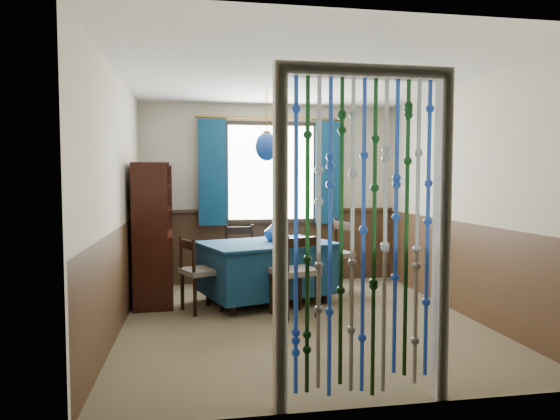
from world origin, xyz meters
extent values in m
plane|color=brown|center=(0.00, 0.00, 0.00)|extent=(4.00, 4.00, 0.00)
plane|color=silver|center=(0.00, 0.00, 2.50)|extent=(4.00, 4.00, 0.00)
plane|color=#BBB199|center=(0.00, 2.00, 1.25)|extent=(3.60, 0.00, 3.60)
plane|color=#BBB199|center=(0.00, -2.00, 1.25)|extent=(3.60, 0.00, 3.60)
plane|color=#BBB199|center=(-1.80, 0.00, 1.25)|extent=(0.00, 4.00, 4.00)
plane|color=#BBB199|center=(1.80, 0.00, 1.25)|extent=(0.00, 4.00, 4.00)
plane|color=#3B2716|center=(0.00, 1.99, 0.50)|extent=(3.60, 0.00, 3.60)
plane|color=#3B2716|center=(0.00, -1.99, 0.50)|extent=(3.60, 0.00, 3.60)
plane|color=#3B2716|center=(-1.79, 0.00, 0.50)|extent=(0.00, 4.00, 4.00)
plane|color=#3B2716|center=(1.79, 0.00, 0.50)|extent=(0.00, 4.00, 4.00)
cube|color=black|center=(0.00, 1.95, 1.55)|extent=(1.32, 0.12, 1.42)
cube|color=#0F304F|center=(-0.22, 0.83, 0.40)|extent=(1.67, 1.37, 0.57)
cube|color=#0F304F|center=(-0.22, 0.83, 0.70)|extent=(1.74, 1.45, 0.03)
cylinder|color=black|center=(-0.67, 0.30, 0.07)|extent=(0.07, 0.07, 0.14)
cylinder|color=black|center=(0.44, 0.67, 0.07)|extent=(0.07, 0.07, 0.14)
cylinder|color=black|center=(-0.89, 0.98, 0.07)|extent=(0.07, 0.07, 0.14)
cylinder|color=black|center=(0.22, 1.35, 0.07)|extent=(0.07, 0.07, 0.14)
cylinder|color=black|center=(-0.14, -0.03, 0.23)|extent=(0.04, 0.04, 0.45)
cylinder|color=black|center=(0.20, 0.09, 0.23)|extent=(0.04, 0.04, 0.45)
cylinder|color=black|center=(-0.25, 0.29, 0.23)|extent=(0.04, 0.04, 0.45)
cylinder|color=black|center=(0.09, 0.41, 0.23)|extent=(0.04, 0.04, 0.45)
cube|color=#5B5549|center=(-0.03, 0.19, 0.48)|extent=(0.56, 0.54, 0.06)
cube|color=black|center=(0.03, 0.02, 0.81)|extent=(0.37, 0.16, 0.10)
cylinder|color=black|center=(-0.14, -0.04, 0.67)|extent=(0.04, 0.04, 0.44)
cylinder|color=black|center=(0.20, 0.08, 0.67)|extent=(0.04, 0.04, 0.44)
cylinder|color=black|center=(-0.31, 1.62, 0.22)|extent=(0.04, 0.04, 0.43)
cylinder|color=black|center=(-0.65, 1.61, 0.22)|extent=(0.04, 0.04, 0.43)
cylinder|color=black|center=(-0.31, 1.29, 0.22)|extent=(0.04, 0.04, 0.43)
cylinder|color=black|center=(-0.65, 1.29, 0.22)|extent=(0.04, 0.04, 0.43)
cube|color=#5B5549|center=(-0.48, 1.45, 0.46)|extent=(0.43, 0.41, 0.06)
cube|color=black|center=(-0.48, 1.62, 0.78)|extent=(0.36, 0.05, 0.10)
cylinder|color=black|center=(-0.31, 1.63, 0.64)|extent=(0.04, 0.04, 0.42)
cylinder|color=black|center=(-0.65, 1.62, 0.64)|extent=(0.04, 0.04, 0.42)
cylinder|color=black|center=(-1.21, 0.63, 0.21)|extent=(0.04, 0.04, 0.42)
cylinder|color=black|center=(-1.07, 0.33, 0.21)|extent=(0.04, 0.04, 0.42)
cylinder|color=black|center=(-0.93, 0.76, 0.21)|extent=(0.04, 0.04, 0.42)
cylinder|color=black|center=(-0.79, 0.46, 0.21)|extent=(0.04, 0.04, 0.42)
cube|color=#5B5549|center=(-1.00, 0.55, 0.45)|extent=(0.53, 0.54, 0.06)
cube|color=black|center=(-1.15, 0.48, 0.76)|extent=(0.18, 0.34, 0.09)
cylinder|color=black|center=(-1.22, 0.63, 0.63)|extent=(0.04, 0.04, 0.41)
cylinder|color=black|center=(-1.08, 0.33, 0.63)|extent=(0.04, 0.04, 0.41)
cylinder|color=black|center=(0.86, 0.97, 0.24)|extent=(0.05, 0.05, 0.48)
cylinder|color=black|center=(0.75, 1.34, 0.24)|extent=(0.05, 0.05, 0.48)
cylinder|color=black|center=(0.51, 0.87, 0.24)|extent=(0.05, 0.05, 0.48)
cylinder|color=black|center=(0.40, 1.24, 0.24)|extent=(0.05, 0.05, 0.48)
cube|color=#5B5549|center=(0.63, 1.10, 0.51)|extent=(0.56, 0.58, 0.06)
cube|color=black|center=(0.82, 1.16, 0.86)|extent=(0.15, 0.40, 0.11)
cylinder|color=black|center=(0.87, 0.97, 0.71)|extent=(0.04, 0.04, 0.47)
cylinder|color=black|center=(0.76, 1.35, 0.71)|extent=(0.04, 0.04, 0.47)
cube|color=black|center=(-1.55, 1.20, 0.41)|extent=(0.49, 1.28, 0.82)
cube|color=black|center=(-1.55, 0.60, 1.23)|extent=(0.39, 0.07, 0.82)
cube|color=black|center=(-1.55, 1.80, 1.23)|extent=(0.39, 0.07, 0.82)
cube|color=black|center=(-1.55, 1.20, 1.63)|extent=(0.44, 1.27, 0.04)
cube|color=black|center=(-1.75, 1.20, 1.23)|extent=(0.09, 1.24, 0.82)
cube|color=black|center=(-1.52, 1.20, 1.11)|extent=(0.39, 1.19, 0.02)
cube|color=black|center=(-1.52, 1.20, 1.38)|extent=(0.39, 1.19, 0.02)
cylinder|color=olive|center=(-0.22, 0.83, 2.17)|extent=(0.01, 0.01, 0.66)
ellipsoid|color=#173D9E|center=(-0.22, 0.83, 1.84)|extent=(0.27, 0.27, 0.33)
cylinder|color=olive|center=(-0.22, 0.83, 2.00)|extent=(0.08, 0.08, 0.03)
imported|color=#173D9E|center=(-0.13, 0.94, 0.83)|extent=(0.27, 0.27, 0.22)
imported|color=beige|center=(-1.50, 1.02, 1.15)|extent=(0.22, 0.22, 0.05)
imported|color=beige|center=(-1.50, 1.41, 0.91)|extent=(0.21, 0.21, 0.18)
camera|label=1|loc=(-1.06, -4.98, 1.47)|focal=32.00mm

